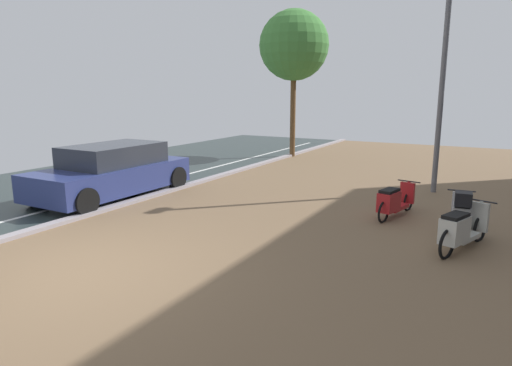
{
  "coord_description": "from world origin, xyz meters",
  "views": [
    {
      "loc": [
        5.38,
        -4.07,
        2.67
      ],
      "look_at": [
        2.01,
        1.98,
        1.24
      ],
      "focal_mm": 31.06,
      "sensor_mm": 36.0,
      "label": 1
    }
  ],
  "objects": [
    {
      "name": "street_tree",
      "position": [
        -2.33,
        12.92,
        4.49
      ],
      "size": [
        2.81,
        2.81,
        5.92
      ],
      "color": "brown",
      "rests_on": "ground"
    },
    {
      "name": "lamp_post",
      "position": [
        3.88,
        8.54,
        3.47
      ],
      "size": [
        0.2,
        0.52,
        6.3
      ],
      "color": "slate",
      "rests_on": "ground"
    },
    {
      "name": "scooter_mid",
      "position": [
        4.92,
        3.88,
        0.39
      ],
      "size": [
        0.82,
        1.73,
        0.8
      ],
      "color": "black",
      "rests_on": "ground"
    },
    {
      "name": "scooter_far",
      "position": [
        4.85,
        4.78,
        0.43
      ],
      "size": [
        0.53,
        1.7,
        0.96
      ],
      "color": "black",
      "rests_on": "ground"
    },
    {
      "name": "scooter_near",
      "position": [
        3.47,
        5.44,
        0.36
      ],
      "size": [
        0.68,
        1.71,
        0.72
      ],
      "color": "black",
      "rests_on": "ground"
    },
    {
      "name": "ground",
      "position": [
        1.43,
        0.0,
        -0.02
      ],
      "size": [
        21.0,
        40.0,
        0.13
      ],
      "color": "#2B3635"
    },
    {
      "name": "parked_car_near",
      "position": [
        -3.34,
        3.94,
        0.65
      ],
      "size": [
        1.94,
        4.18,
        1.35
      ],
      "color": "navy",
      "rests_on": "ground"
    }
  ]
}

